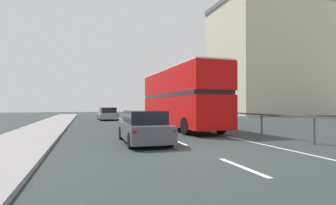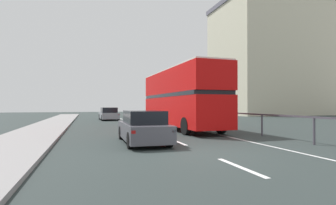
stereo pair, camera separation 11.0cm
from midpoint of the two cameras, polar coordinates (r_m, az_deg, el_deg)
ground_plane at (r=9.74m, az=7.91°, el=-10.80°), size 74.94×120.00×0.10m
lane_paint_markings at (r=18.43m, az=2.18°, el=-5.79°), size 3.34×46.00×0.01m
bridge_side_railing at (r=19.98m, az=10.65°, el=-2.61°), size 0.10×42.00×1.20m
distant_building_block at (r=53.32m, az=22.46°, el=8.47°), size 22.16×13.80×20.01m
double_decker_bus_red at (r=18.96m, az=2.79°, el=1.14°), size 2.74×10.80×4.19m
hatchback_car_near at (r=11.95m, az=-5.09°, el=-5.33°), size 1.82×4.44×1.44m
sedan_car_ahead at (r=30.75m, az=-12.48°, el=-2.42°), size 2.03×4.34×1.42m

